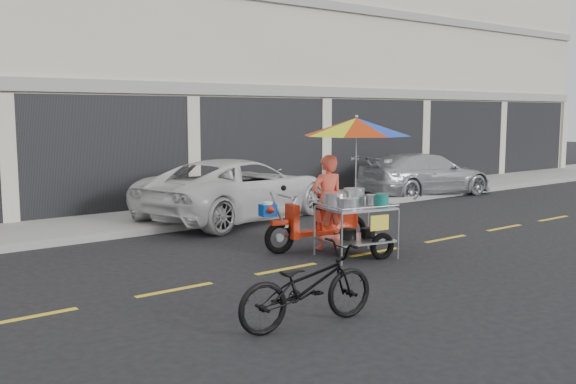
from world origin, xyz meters
TOP-DOWN VIEW (x-y plane):
  - ground at (0.00, 0.00)m, footprint 90.00×90.00m
  - sidewalk at (0.00, 5.50)m, footprint 45.00×3.00m
  - shophouse_block at (2.82, 10.59)m, footprint 36.00×8.11m
  - centerline at (0.00, 0.00)m, footprint 42.00×0.10m
  - white_pickup at (0.10, 4.56)m, footprint 5.57×3.63m
  - silver_pickup at (6.93, 4.70)m, footprint 4.62×2.33m
  - near_bicycle at (-3.49, -2.32)m, footprint 1.89×0.82m
  - food_vendor_rig at (-0.48, 0.29)m, footprint 2.44×2.29m

SIDE VIEW (x-z plane):
  - ground at x=0.00m, z-range 0.00..0.00m
  - centerline at x=0.00m, z-range 0.00..0.01m
  - sidewalk at x=0.00m, z-range 0.00..0.15m
  - near_bicycle at x=-3.49m, z-range 0.00..0.96m
  - silver_pickup at x=6.93m, z-range 0.00..1.29m
  - white_pickup at x=0.10m, z-range 0.00..1.43m
  - food_vendor_rig at x=-0.48m, z-range 0.31..2.78m
  - shophouse_block at x=2.82m, z-range -0.96..9.44m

